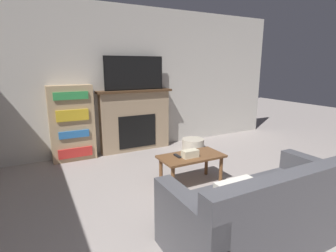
{
  "coord_description": "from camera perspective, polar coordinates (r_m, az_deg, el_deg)",
  "views": [
    {
      "loc": [
        -1.67,
        -0.82,
        1.62
      ],
      "look_at": [
        0.06,
        2.46,
        0.76
      ],
      "focal_mm": 28.0,
      "sensor_mm": 36.0,
      "label": 1
    }
  ],
  "objects": [
    {
      "name": "remote_control",
      "position": [
        3.56,
        2.06,
        -6.53
      ],
      "size": [
        0.04,
        0.15,
        0.02
      ],
      "color": "black",
      "rests_on": "coffee_table"
    },
    {
      "name": "coffee_table",
      "position": [
        3.65,
        5.1,
        -7.35
      ],
      "size": [
        0.89,
        0.46,
        0.42
      ],
      "color": "brown",
      "rests_on": "ground_plane"
    },
    {
      "name": "tissue_box",
      "position": [
        3.54,
        4.83,
        -6.01
      ],
      "size": [
        0.22,
        0.12,
        0.1
      ],
      "color": "beige",
      "rests_on": "coffee_table"
    },
    {
      "name": "wall_back",
      "position": [
        5.12,
        -8.86,
        9.81
      ],
      "size": [
        6.9,
        0.06,
        2.7
      ],
      "color": "beige",
      "rests_on": "ground_plane"
    },
    {
      "name": "couch",
      "position": [
        2.71,
        20.1,
        -17.36
      ],
      "size": [
        1.81,
        0.85,
        0.81
      ],
      "color": "#4C4C51",
      "rests_on": "ground_plane"
    },
    {
      "name": "storage_basket",
      "position": [
        5.24,
        5.46,
        -3.91
      ],
      "size": [
        0.43,
        0.43,
        0.21
      ],
      "color": "#BCB29E",
      "rests_on": "ground_plane"
    },
    {
      "name": "bookshelf",
      "position": [
        4.8,
        -20.14,
        0.54
      ],
      "size": [
        0.73,
        0.29,
        1.3
      ],
      "color": "tan",
      "rests_on": "ground_plane"
    },
    {
      "name": "fireplace",
      "position": [
        5.11,
        -7.14,
        1.27
      ],
      "size": [
        1.45,
        0.28,
        1.18
      ],
      "color": "tan",
      "rests_on": "ground_plane"
    },
    {
      "name": "tv",
      "position": [
        4.99,
        -7.35,
        11.33
      ],
      "size": [
        1.14,
        0.03,
        0.62
      ],
      "color": "black",
      "rests_on": "fireplace"
    }
  ]
}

